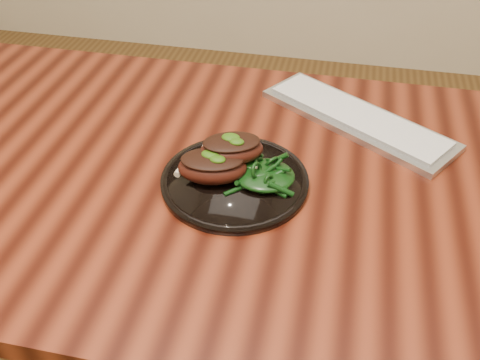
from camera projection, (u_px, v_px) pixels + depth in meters
name	position (u px, v px, depth m)	size (l,w,h in m)	color
desk	(258.00, 211.00, 0.99)	(1.60, 0.80, 0.75)	black
plate	(235.00, 181.00, 0.92)	(0.25, 0.25, 0.02)	black
lamb_chop_front	(212.00, 166.00, 0.90)	(0.13, 0.10, 0.05)	#3B130B
lamb_chop_back	(231.00, 148.00, 0.91)	(0.13, 0.10, 0.05)	#3B130B
herb_smear	(224.00, 156.00, 0.96)	(0.09, 0.06, 0.01)	#1B4307
greens_heap	(264.00, 172.00, 0.90)	(0.11, 0.10, 0.04)	black
keyboard	(357.00, 118.00, 1.07)	(0.41, 0.32, 0.02)	#BBBDBF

